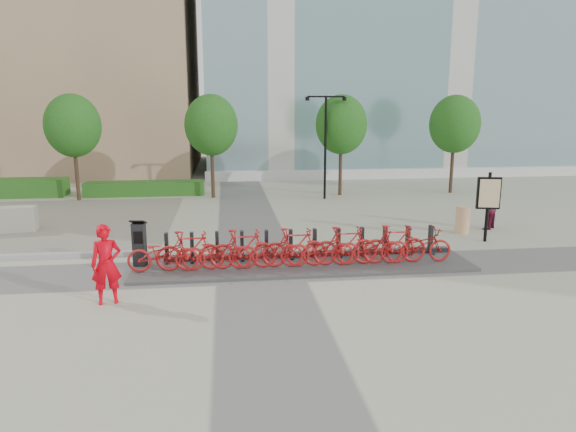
{
  "coord_description": "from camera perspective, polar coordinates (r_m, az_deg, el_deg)",
  "views": [
    {
      "loc": [
        -0.87,
        -13.71,
        4.46
      ],
      "look_at": [
        1.0,
        1.5,
        1.2
      ],
      "focal_mm": 32.0,
      "sensor_mm": 36.0,
      "label": 1
    }
  ],
  "objects": [
    {
      "name": "bike_5",
      "position": [
        14.31,
        0.76,
        -3.49
      ],
      "size": [
        1.85,
        0.52,
        1.11
      ],
      "primitive_type": "imported",
      "rotation": [
        0.0,
        0.0,
        1.57
      ],
      "color": "#A81818",
      "rests_on": "dock_pad"
    },
    {
      "name": "glass_building",
      "position": [
        43.07,
        14.35,
        21.74
      ],
      "size": [
        32.0,
        16.0,
        24.0
      ],
      "primitive_type": "cube",
      "color": "teal",
      "rests_on": "ground"
    },
    {
      "name": "bike_7",
      "position": [
        14.57,
        6.39,
        -3.28
      ],
      "size": [
        1.85,
        0.52,
        1.11
      ],
      "primitive_type": "imported",
      "rotation": [
        0.0,
        0.0,
        1.57
      ],
      "color": "#A81818",
      "rests_on": "dock_pad"
    },
    {
      "name": "bike_8",
      "position": [
        14.76,
        9.11,
        -3.38
      ],
      "size": [
        1.91,
        0.67,
        1.0
      ],
      "primitive_type": "imported",
      "rotation": [
        0.0,
        0.0,
        1.57
      ],
      "color": "#A81818",
      "rests_on": "dock_pad"
    },
    {
      "name": "jersey_barrier",
      "position": [
        21.29,
        -29.25,
        -0.38
      ],
      "size": [
        2.43,
        0.98,
        0.91
      ],
      "primitive_type": "cube",
      "rotation": [
        0.0,
        0.0,
        0.15
      ],
      "color": "gray",
      "rests_on": "ground"
    },
    {
      "name": "bike_3",
      "position": [
        14.19,
        -5.02,
        -3.67
      ],
      "size": [
        1.85,
        0.52,
        1.11
      ],
      "primitive_type": "imported",
      "rotation": [
        0.0,
        0.0,
        1.57
      ],
      "color": "#A81818",
      "rests_on": "dock_pad"
    },
    {
      "name": "construction_barrel",
      "position": [
        19.48,
        18.83,
        -0.41
      ],
      "size": [
        0.64,
        0.64,
        0.98
      ],
      "primitive_type": "cylinder",
      "rotation": [
        0.0,
        0.0,
        -0.32
      ],
      "color": "orange",
      "rests_on": "ground"
    },
    {
      "name": "worker_red",
      "position": [
        12.51,
        -19.54,
        -5.09
      ],
      "size": [
        0.75,
        0.57,
        1.87
      ],
      "primitive_type": "imported",
      "rotation": [
        0.0,
        0.0,
        0.19
      ],
      "color": "red",
      "rests_on": "ground"
    },
    {
      "name": "pedestrian",
      "position": [
        20.4,
        21.29,
        0.93
      ],
      "size": [
        1.02,
        1.01,
        1.66
      ],
      "primitive_type": "imported",
      "rotation": [
        0.0,
        0.0,
        3.88
      ],
      "color": "#501026",
      "rests_on": "ground"
    },
    {
      "name": "bike_6",
      "position": [
        14.44,
        3.6,
        -3.6
      ],
      "size": [
        1.91,
        0.67,
        1.0
      ],
      "primitive_type": "imported",
      "rotation": [
        0.0,
        0.0,
        1.57
      ],
      "color": "#A81818",
      "rests_on": "dock_pad"
    },
    {
      "name": "kiosk",
      "position": [
        14.97,
        -16.19,
        -2.94
      ],
      "size": [
        0.45,
        0.4,
        1.34
      ],
      "rotation": [
        0.0,
        0.0,
        -0.14
      ],
      "color": "black",
      "rests_on": "dock_pad"
    },
    {
      "name": "bike_0",
      "position": [
        14.31,
        -13.72,
        -4.07
      ],
      "size": [
        1.91,
        0.67,
        1.0
      ],
      "primitive_type": "imported",
      "rotation": [
        0.0,
        0.0,
        1.57
      ],
      "color": "#A81818",
      "rests_on": "dock_pad"
    },
    {
      "name": "hedge_b",
      "position": [
        27.54,
        -15.57,
        2.98
      ],
      "size": [
        6.0,
        1.2,
        0.7
      ],
      "primitive_type": "cube",
      "color": "#144F17",
      "rests_on": "ground"
    },
    {
      "name": "bike_2",
      "position": [
        14.21,
        -7.93,
        -3.96
      ],
      "size": [
        1.91,
        0.67,
        1.0
      ],
      "primitive_type": "imported",
      "rotation": [
        0.0,
        0.0,
        1.57
      ],
      "color": "#A81818",
      "rests_on": "dock_pad"
    },
    {
      "name": "bike_9",
      "position": [
        14.96,
        11.77,
        -3.06
      ],
      "size": [
        1.85,
        0.52,
        1.11
      ],
      "primitive_type": "imported",
      "rotation": [
        0.0,
        0.0,
        1.57
      ],
      "color": "#A81818",
      "rests_on": "dock_pad"
    },
    {
      "name": "map_sign",
      "position": [
        18.34,
        21.38,
        2.07
      ],
      "size": [
        0.78,
        0.27,
        2.36
      ],
      "rotation": [
        0.0,
        0.0,
        -0.21
      ],
      "color": "black",
      "rests_on": "ground"
    },
    {
      "name": "bike_4",
      "position": [
        14.25,
        -2.12,
        -3.8
      ],
      "size": [
        1.91,
        0.67,
        1.0
      ],
      "primitive_type": "imported",
      "rotation": [
        0.0,
        0.0,
        1.57
      ],
      "color": "#A81818",
      "rests_on": "dock_pad"
    },
    {
      "name": "bike_10",
      "position": [
        15.22,
        14.33,
        -3.14
      ],
      "size": [
        1.91,
        0.67,
        1.0
      ],
      "primitive_type": "imported",
      "rotation": [
        0.0,
        0.0,
        1.57
      ],
      "color": "#A81818",
      "rests_on": "dock_pad"
    },
    {
      "name": "tree_3",
      "position": [
        28.33,
        18.03,
        9.67
      ],
      "size": [
        2.6,
        2.6,
        5.1
      ],
      "color": "#2F2517",
      "rests_on": "ground"
    },
    {
      "name": "dock_rail_posts",
      "position": [
        15.18,
        1.68,
        -3.1
      ],
      "size": [
        8.02,
        0.5,
        0.85
      ],
      "primitive_type": null,
      "color": "black",
      "rests_on": "dock_pad"
    },
    {
      "name": "tree_2",
      "position": [
        26.39,
        5.94,
        10.06
      ],
      "size": [
        2.6,
        2.6,
        5.1
      ],
      "color": "#2F2517",
      "rests_on": "ground"
    },
    {
      "name": "streetlamp",
      "position": [
        25.22,
        4.19,
        8.96
      ],
      "size": [
        2.0,
        0.2,
        5.0
      ],
      "color": "black",
      "rests_on": "ground"
    },
    {
      "name": "bike_1",
      "position": [
        14.22,
        -10.84,
        -3.81
      ],
      "size": [
        1.85,
        0.52,
        1.11
      ],
      "primitive_type": "imported",
      "rotation": [
        0.0,
        0.0,
        1.57
      ],
      "color": "#A81818",
      "rests_on": "dock_pad"
    },
    {
      "name": "tree_0",
      "position": [
        26.7,
        -22.8,
        9.22
      ],
      "size": [
        2.6,
        2.6,
        5.1
      ],
      "color": "#2F2517",
      "rests_on": "ground"
    },
    {
      "name": "dock_pad",
      "position": [
        14.85,
        1.72,
        -5.31
      ],
      "size": [
        9.6,
        2.4,
        0.08
      ],
      "primitive_type": "cube",
      "color": "#454545",
      "rests_on": "ground"
    },
    {
      "name": "tree_1",
      "position": [
        25.74,
        -8.53,
        9.94
      ],
      "size": [
        2.6,
        2.6,
        5.1
      ],
      "color": "#2F2517",
      "rests_on": "ground"
    },
    {
      "name": "ground",
      "position": [
        14.45,
        -3.23,
        -6.0
      ],
      "size": [
        120.0,
        120.0,
        0.0
      ],
      "primitive_type": "plane",
      "color": "#A6A890"
    }
  ]
}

